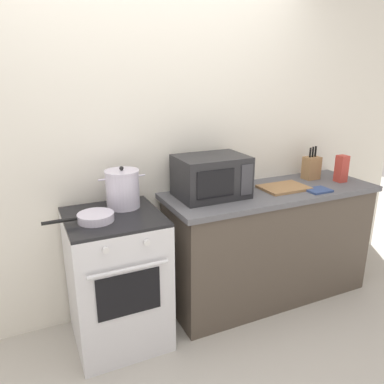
# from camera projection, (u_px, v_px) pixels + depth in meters

# --- Properties ---
(ground_plane) EXTENTS (10.00, 10.00, 0.00)m
(ground_plane) POSITION_uv_depth(u_px,v_px,m) (203.00, 380.00, 2.29)
(ground_plane) COLOR #B2ADA3
(back_wall) EXTENTS (4.40, 0.10, 2.50)m
(back_wall) POSITION_uv_depth(u_px,v_px,m) (183.00, 146.00, 2.87)
(back_wall) COLOR silver
(back_wall) RESTS_ON ground_plane
(lower_cabinet_right) EXTENTS (1.64, 0.56, 0.88)m
(lower_cabinet_right) POSITION_uv_depth(u_px,v_px,m) (268.00, 246.00, 3.05)
(lower_cabinet_right) COLOR #4C4238
(lower_cabinet_right) RESTS_ON ground_plane
(countertop_right) EXTENTS (1.70, 0.60, 0.04)m
(countertop_right) POSITION_uv_depth(u_px,v_px,m) (272.00, 192.00, 2.91)
(countertop_right) COLOR #59595E
(countertop_right) RESTS_ON lower_cabinet_right
(stove) EXTENTS (0.60, 0.64, 0.92)m
(stove) POSITION_uv_depth(u_px,v_px,m) (117.00, 279.00, 2.53)
(stove) COLOR silver
(stove) RESTS_ON ground_plane
(stock_pot) EXTENTS (0.31, 0.23, 0.28)m
(stock_pot) POSITION_uv_depth(u_px,v_px,m) (123.00, 189.00, 2.50)
(stock_pot) COLOR silver
(stock_pot) RESTS_ON stove
(frying_pan) EXTENTS (0.42, 0.22, 0.05)m
(frying_pan) POSITION_uv_depth(u_px,v_px,m) (94.00, 217.00, 2.29)
(frying_pan) COLOR silver
(frying_pan) RESTS_ON stove
(microwave) EXTENTS (0.50, 0.37, 0.30)m
(microwave) POSITION_uv_depth(u_px,v_px,m) (211.00, 176.00, 2.71)
(microwave) COLOR #232326
(microwave) RESTS_ON countertop_right
(cutting_board) EXTENTS (0.36, 0.26, 0.02)m
(cutting_board) POSITION_uv_depth(u_px,v_px,m) (284.00, 188.00, 2.93)
(cutting_board) COLOR #997047
(cutting_board) RESTS_ON countertop_right
(knife_block) EXTENTS (0.13, 0.10, 0.28)m
(knife_block) POSITION_uv_depth(u_px,v_px,m) (311.00, 168.00, 3.18)
(knife_block) COLOR #997047
(knife_block) RESTS_ON countertop_right
(pasta_box) EXTENTS (0.08, 0.08, 0.22)m
(pasta_box) POSITION_uv_depth(u_px,v_px,m) (341.00, 169.00, 3.09)
(pasta_box) COLOR #B73D33
(pasta_box) RESTS_ON countertop_right
(oven_mitt) EXTENTS (0.18, 0.14, 0.02)m
(oven_mitt) POSITION_uv_depth(u_px,v_px,m) (318.00, 190.00, 2.87)
(oven_mitt) COLOR #33477A
(oven_mitt) RESTS_ON countertop_right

